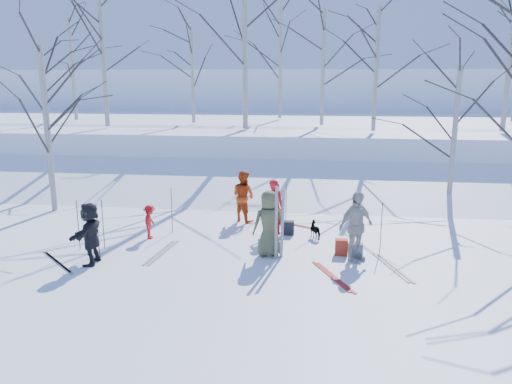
# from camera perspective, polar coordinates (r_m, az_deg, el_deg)

# --- Properties ---
(ground) EXTENTS (120.00, 120.00, 0.00)m
(ground) POSITION_cam_1_polar(r_m,az_deg,el_deg) (12.98, -0.82, -7.08)
(ground) COLOR white
(ground) RESTS_ON ground
(snow_ramp) EXTENTS (70.00, 9.49, 4.12)m
(snow_ramp) POSITION_cam_1_polar(r_m,az_deg,el_deg) (19.63, 1.96, 0.30)
(snow_ramp) COLOR white
(snow_ramp) RESTS_ON ground
(snow_plateau) EXTENTS (70.00, 18.00, 2.20)m
(snow_plateau) POSITION_cam_1_polar(r_m,az_deg,el_deg) (29.33, 3.72, 6.17)
(snow_plateau) COLOR white
(snow_plateau) RESTS_ON ground
(far_hill) EXTENTS (90.00, 30.00, 6.00)m
(far_hill) POSITION_cam_1_polar(r_m,az_deg,el_deg) (50.17, 5.18, 10.09)
(far_hill) COLOR white
(far_hill) RESTS_ON ground
(skier_olive_center) EXTENTS (0.97, 0.80, 1.70)m
(skier_olive_center) POSITION_cam_1_polar(r_m,az_deg,el_deg) (12.62, 1.50, -3.62)
(skier_olive_center) COLOR #4C5030
(skier_olive_center) RESTS_ON ground
(skier_red_north) EXTENTS (0.60, 0.40, 1.62)m
(skier_red_north) POSITION_cam_1_polar(r_m,az_deg,el_deg) (14.40, 2.00, -1.69)
(skier_red_north) COLOR red
(skier_red_north) RESTS_ON ground
(skier_redor_behind) EXTENTS (0.99, 0.94, 1.61)m
(skier_redor_behind) POSITION_cam_1_polar(r_m,az_deg,el_deg) (15.68, -1.46, -0.48)
(skier_redor_behind) COLOR #B93D0E
(skier_redor_behind) RESTS_ON ground
(skier_red_seated) EXTENTS (0.41, 0.66, 0.97)m
(skier_red_seated) POSITION_cam_1_polar(r_m,az_deg,el_deg) (14.37, -12.03, -3.34)
(skier_red_seated) COLOR red
(skier_red_seated) RESTS_ON ground
(skier_cream_east) EXTENTS (1.08, 0.98, 1.76)m
(skier_cream_east) POSITION_cam_1_polar(r_m,az_deg,el_deg) (12.51, 11.35, -3.87)
(skier_cream_east) COLOR beige
(skier_cream_east) RESTS_ON ground
(skier_grey_west) EXTENTS (0.49, 1.43, 1.53)m
(skier_grey_west) POSITION_cam_1_polar(r_m,az_deg,el_deg) (12.75, -18.42, -4.51)
(skier_grey_west) COLOR black
(skier_grey_west) RESTS_ON ground
(dog) EXTENTS (0.52, 0.63, 0.49)m
(dog) POSITION_cam_1_polar(r_m,az_deg,el_deg) (14.22, 6.91, -4.33)
(dog) COLOR black
(dog) RESTS_ON ground
(upright_ski_left) EXTENTS (0.09, 0.16, 1.90)m
(upright_ski_left) POSITION_cam_1_polar(r_m,az_deg,el_deg) (12.29, 2.33, -3.58)
(upright_ski_left) COLOR silver
(upright_ski_left) RESTS_ON ground
(upright_ski_right) EXTENTS (0.14, 0.23, 1.89)m
(upright_ski_right) POSITION_cam_1_polar(r_m,az_deg,el_deg) (12.40, 3.05, -3.44)
(upright_ski_right) COLOR silver
(upright_ski_right) RESTS_ON ground
(ski_pair_a) EXTENTS (0.60, 1.94, 0.02)m
(ski_pair_a) POSITION_cam_1_polar(r_m,az_deg,el_deg) (13.28, -10.74, -6.81)
(ski_pair_a) COLOR silver
(ski_pair_a) RESTS_ON ground
(ski_pair_b) EXTENTS (1.79, 2.07, 0.02)m
(ski_pair_b) POSITION_cam_1_polar(r_m,az_deg,el_deg) (15.55, 3.94, -3.66)
(ski_pair_b) COLOR #AB1A18
(ski_pair_b) RESTS_ON ground
(ski_pair_c) EXTENTS (2.10, 2.10, 0.02)m
(ski_pair_c) POSITION_cam_1_polar(r_m,az_deg,el_deg) (13.33, -21.74, -7.45)
(ski_pair_c) COLOR silver
(ski_pair_c) RESTS_ON ground
(ski_pair_d) EXTENTS (1.65, 2.05, 0.02)m
(ski_pair_d) POSITION_cam_1_polar(r_m,az_deg,el_deg) (11.68, 8.77, -9.53)
(ski_pair_d) COLOR #AB1A18
(ski_pair_d) RESTS_ON ground
(ski_pair_e) EXTENTS (1.32, 2.02, 0.02)m
(ski_pair_e) POSITION_cam_1_polar(r_m,az_deg,el_deg) (12.50, 15.35, -8.33)
(ski_pair_e) COLOR silver
(ski_pair_e) RESTS_ON ground
(ski_pole_a) EXTENTS (0.02, 0.02, 1.34)m
(ski_pole_a) POSITION_cam_1_polar(r_m,az_deg,el_deg) (13.38, -17.64, -4.07)
(ski_pole_a) COLOR black
(ski_pole_a) RESTS_ON ground
(ski_pole_b) EXTENTS (0.02, 0.02, 1.34)m
(ski_pole_b) POSITION_cam_1_polar(r_m,az_deg,el_deg) (15.02, 2.62, -1.63)
(ski_pole_b) COLOR black
(ski_pole_b) RESTS_ON ground
(ski_pole_c) EXTENTS (0.02, 0.02, 1.34)m
(ski_pole_c) POSITION_cam_1_polar(r_m,az_deg,el_deg) (15.07, 3.45, -1.59)
(ski_pole_c) COLOR black
(ski_pole_c) RESTS_ON ground
(ski_pole_d) EXTENTS (0.02, 0.02, 1.34)m
(ski_pole_d) POSITION_cam_1_polar(r_m,az_deg,el_deg) (14.74, -9.61, -2.08)
(ski_pole_d) COLOR black
(ski_pole_d) RESTS_ON ground
(ski_pole_e) EXTENTS (0.02, 0.02, 1.34)m
(ski_pole_e) POSITION_cam_1_polar(r_m,az_deg,el_deg) (13.23, 14.11, -4.04)
(ski_pole_e) COLOR black
(ski_pole_e) RESTS_ON ground
(ski_pole_f) EXTENTS (0.02, 0.02, 1.34)m
(ski_pole_f) POSITION_cam_1_polar(r_m,az_deg,el_deg) (13.92, -19.65, -3.57)
(ski_pole_f) COLOR black
(ski_pole_f) RESTS_ON ground
(ski_pole_g) EXTENTS (0.02, 0.02, 1.34)m
(ski_pole_g) POSITION_cam_1_polar(r_m,az_deg,el_deg) (13.73, -17.08, -3.60)
(ski_pole_g) COLOR black
(ski_pole_g) RESTS_ON ground
(backpack_red) EXTENTS (0.32, 0.22, 0.42)m
(backpack_red) POSITION_cam_1_polar(r_m,az_deg,el_deg) (13.02, 9.73, -6.23)
(backpack_red) COLOR #A92F1A
(backpack_red) RESTS_ON ground
(backpack_grey) EXTENTS (0.30, 0.20, 0.38)m
(backpack_grey) POSITION_cam_1_polar(r_m,az_deg,el_deg) (12.91, 11.42, -6.58)
(backpack_grey) COLOR slate
(backpack_grey) RESTS_ON ground
(backpack_dark) EXTENTS (0.34, 0.24, 0.40)m
(backpack_dark) POSITION_cam_1_polar(r_m,az_deg,el_deg) (14.51, 3.69, -4.10)
(backpack_dark) COLOR black
(backpack_dark) RESTS_ON ground
(birch_plateau_a) EXTENTS (5.84, 5.84, 7.49)m
(birch_plateau_a) POSITION_cam_1_polar(r_m,az_deg,el_deg) (24.04, 27.22, 15.14)
(birch_plateau_a) COLOR silver
(birch_plateau_a) RESTS_ON snow_plateau
(birch_plateau_b) EXTENTS (4.36, 4.36, 5.37)m
(birch_plateau_b) POSITION_cam_1_polar(r_m,az_deg,el_deg) (24.57, 7.68, 13.85)
(birch_plateau_b) COLOR silver
(birch_plateau_b) RESTS_ON snow_plateau
(birch_plateau_c) EXTENTS (6.11, 6.11, 7.87)m
(birch_plateau_c) POSITION_cam_1_polar(r_m,az_deg,el_deg) (22.82, -1.27, 17.18)
(birch_plateau_c) COLOR silver
(birch_plateau_c) RESTS_ON snow_plateau
(birch_plateau_d) EXTENTS (4.17, 4.17, 5.10)m
(birch_plateau_d) POSITION_cam_1_polar(r_m,az_deg,el_deg) (22.23, 13.58, 13.38)
(birch_plateau_d) COLOR silver
(birch_plateau_d) RESTS_ON snow_plateau
(birch_plateau_e) EXTENTS (4.80, 4.80, 5.99)m
(birch_plateau_e) POSITION_cam_1_polar(r_m,az_deg,el_deg) (28.75, 2.80, 14.42)
(birch_plateau_e) COLOR silver
(birch_plateau_e) RESTS_ON snow_plateau
(birch_plateau_g) EXTENTS (3.89, 3.89, 4.71)m
(birch_plateau_g) POSITION_cam_1_polar(r_m,az_deg,el_deg) (25.92, -7.27, 13.08)
(birch_plateau_g) COLOR silver
(birch_plateau_g) RESTS_ON snow_plateau
(birch_plateau_h) EXTENTS (4.31, 4.31, 5.31)m
(birch_plateau_h) POSITION_cam_1_polar(r_m,az_deg,el_deg) (29.07, -20.23, 12.97)
(birch_plateau_h) COLOR silver
(birch_plateau_h) RESTS_ON snow_plateau
(birch_plateau_i) EXTENTS (5.58, 5.58, 7.12)m
(birch_plateau_i) POSITION_cam_1_polar(r_m,az_deg,el_deg) (24.91, -17.12, 15.42)
(birch_plateau_i) COLOR silver
(birch_plateau_i) RESTS_ON snow_plateau
(birch_edge_a) EXTENTS (4.42, 4.42, 5.46)m
(birch_edge_a) POSITION_cam_1_polar(r_m,az_deg,el_deg) (18.00, -22.71, 6.48)
(birch_edge_a) COLOR silver
(birch_edge_a) RESTS_ON ground
(birch_edge_d) EXTENTS (4.37, 4.37, 5.38)m
(birch_edge_d) POSITION_cam_1_polar(r_m,az_deg,el_deg) (20.45, -22.85, 7.02)
(birch_edge_d) COLOR silver
(birch_edge_d) RESTS_ON ground
(birch_edge_e) EXTENTS (4.00, 4.00, 4.86)m
(birch_edge_e) POSITION_cam_1_polar(r_m,az_deg,el_deg) (18.51, 21.70, 5.77)
(birch_edge_e) COLOR silver
(birch_edge_e) RESTS_ON ground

